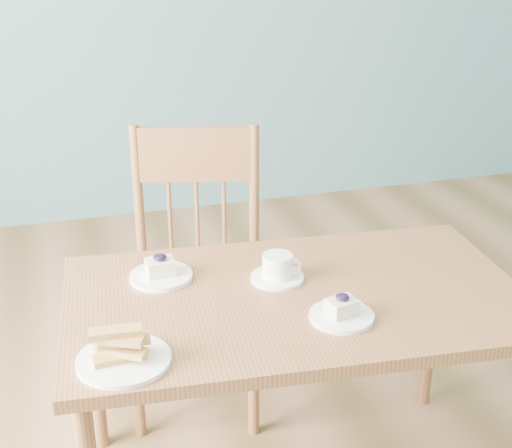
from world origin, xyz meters
The scene contains 7 objects.
room centered at (0.00, 0.00, 1.35)m, with size 5.01×5.01×2.71m.
dining_table centered at (-0.15, 0.16, 0.60)m, with size 1.30×0.81×0.67m.
dining_chair centered at (-0.31, 0.69, 0.50)m, with size 0.54×0.52×0.98m.
cheesecake_plate_near centered at (-0.08, 0.00, 0.68)m, with size 0.17×0.17×0.07m.
cheesecake_plate_far centered at (-0.48, 0.35, 0.69)m, with size 0.18×0.18×0.08m.
coffee_cup centered at (-0.17, 0.25, 0.70)m, with size 0.15×0.15×0.08m.
biscotti_plate centered at (-0.63, -0.04, 0.69)m, with size 0.22×0.22×0.09m.
Camera 1 is at (-0.73, -1.45, 1.60)m, focal length 50.00 mm.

